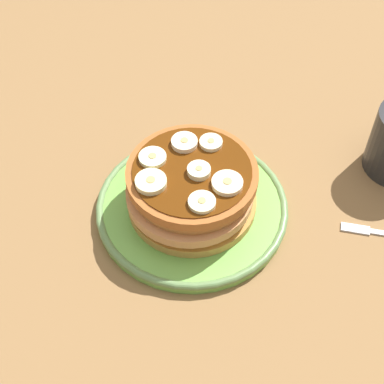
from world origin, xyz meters
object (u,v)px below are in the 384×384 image
object	(u,v)px
pancake_stack	(193,189)
banana_slice_3	(153,158)
plate	(192,207)
banana_slice_1	(202,202)
banana_slice_2	(227,183)
banana_slice_0	(199,171)
banana_slice_6	(184,143)
banana_slice_5	(152,184)
banana_slice_4	(211,143)

from	to	relation	value
pancake_stack	banana_slice_3	bearing A→B (deg)	134.39
plate	pancake_stack	world-z (taller)	pancake_stack
banana_slice_1	banana_slice_2	size ratio (longest dim) A/B	0.86
banana_slice_0	pancake_stack	bearing A→B (deg)	130.32
plate	banana_slice_2	size ratio (longest dim) A/B	6.68
pancake_stack	banana_slice_2	size ratio (longest dim) A/B	4.57
plate	banana_slice_6	bearing A→B (deg)	77.95
plate	banana_slice_5	bearing A→B (deg)	-176.44
plate	banana_slice_3	world-z (taller)	banana_slice_3
banana_slice_0	banana_slice_1	distance (cm)	4.52
pancake_stack	banana_slice_4	distance (cm)	5.90
banana_slice_0	banana_slice_5	distance (cm)	5.63
plate	banana_slice_6	xyz separation A→B (cm)	(0.88, 4.11, 7.24)
banana_slice_2	banana_slice_5	distance (cm)	8.44
banana_slice_3	banana_slice_2	bearing A→B (deg)	-49.39
banana_slice_0	banana_slice_2	distance (cm)	3.66
banana_slice_1	banana_slice_4	world-z (taller)	same
banana_slice_4	banana_slice_6	bearing A→B (deg)	156.18
banana_slice_5	banana_slice_6	xyz separation A→B (cm)	(5.95, 4.42, -0.02)
banana_slice_1	banana_slice_2	xyz separation A→B (cm)	(3.73, 1.24, 0.06)
banana_slice_1	banana_slice_3	xyz separation A→B (cm)	(-2.41, 8.40, 0.01)
pancake_stack	banana_slice_0	xyz separation A→B (cm)	(0.49, -0.58, 3.57)
banana_slice_5	banana_slice_2	bearing A→B (deg)	-23.64
pancake_stack	banana_slice_0	size ratio (longest dim) A/B	6.01
pancake_stack	banana_slice_3	distance (cm)	6.11
banana_slice_6	pancake_stack	bearing A→B (deg)	-101.13
banana_slice_2	plate	bearing A→B (deg)	125.66
banana_slice_1	banana_slice_4	xyz separation A→B (cm)	(4.85, 7.77, 0.02)
banana_slice_0	banana_slice_3	bearing A→B (deg)	133.85
banana_slice_3	banana_slice_5	xyz separation A→B (cm)	(-1.60, -3.77, 0.09)
pancake_stack	banana_slice_5	world-z (taller)	banana_slice_5
pancake_stack	banana_slice_6	distance (cm)	5.58
banana_slice_0	banana_slice_4	distance (cm)	4.81
banana_slice_1	banana_slice_6	bearing A→B (deg)	77.84
pancake_stack	banana_slice_4	size ratio (longest dim) A/B	5.87
banana_slice_5	banana_slice_6	distance (cm)	7.42
banana_slice_3	pancake_stack	bearing A→B (deg)	-45.61
banana_slice_1	banana_slice_4	bearing A→B (deg)	58.04
pancake_stack	banana_slice_0	world-z (taller)	banana_slice_0
banana_slice_0	banana_slice_2	bearing A→B (deg)	-54.55
banana_slice_1	banana_slice_6	world-z (taller)	banana_slice_6
plate	banana_slice_5	world-z (taller)	banana_slice_5
banana_slice_4	banana_slice_2	bearing A→B (deg)	-99.74
plate	banana_slice_1	bearing A→B (deg)	-102.25
banana_slice_1	banana_slice_3	bearing A→B (deg)	105.99
plate	pancake_stack	bearing A→B (deg)	-73.67
banana_slice_4	banana_slice_6	size ratio (longest dim) A/B	0.88
banana_slice_3	banana_slice_4	world-z (taller)	same
plate	banana_slice_3	size ratio (longest dim) A/B	7.32
pancake_stack	banana_slice_2	world-z (taller)	banana_slice_2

